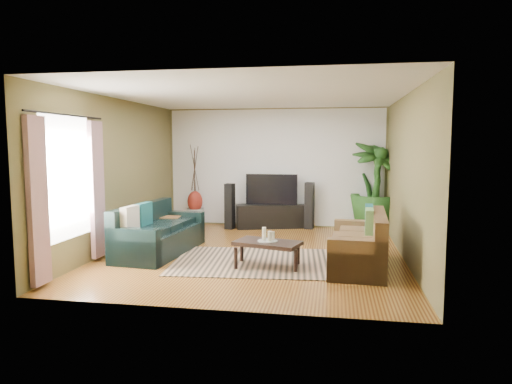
% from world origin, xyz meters
% --- Properties ---
extents(floor, '(5.50, 5.50, 0.00)m').
position_xyz_m(floor, '(0.00, 0.00, 0.00)').
color(floor, '#9C6728').
rests_on(floor, ground).
extents(ceiling, '(5.50, 5.50, 0.00)m').
position_xyz_m(ceiling, '(0.00, 0.00, 2.70)').
color(ceiling, white).
rests_on(ceiling, ground).
extents(wall_back, '(5.00, 0.00, 5.00)m').
position_xyz_m(wall_back, '(0.00, 2.75, 1.35)').
color(wall_back, brown).
rests_on(wall_back, ground).
extents(wall_front, '(5.00, 0.00, 5.00)m').
position_xyz_m(wall_front, '(0.00, -2.75, 1.35)').
color(wall_front, brown).
rests_on(wall_front, ground).
extents(wall_left, '(0.00, 5.50, 5.50)m').
position_xyz_m(wall_left, '(-2.50, 0.00, 1.35)').
color(wall_left, brown).
rests_on(wall_left, ground).
extents(wall_right, '(0.00, 5.50, 5.50)m').
position_xyz_m(wall_right, '(2.50, 0.00, 1.35)').
color(wall_right, brown).
rests_on(wall_right, ground).
extents(backwall_panel, '(4.90, 0.00, 4.90)m').
position_xyz_m(backwall_panel, '(0.00, 2.74, 1.35)').
color(backwall_panel, white).
rests_on(backwall_panel, ground).
extents(window_pane, '(0.00, 1.80, 1.80)m').
position_xyz_m(window_pane, '(-2.48, -1.60, 1.40)').
color(window_pane, white).
rests_on(window_pane, ground).
extents(curtain_near, '(0.08, 0.35, 2.20)m').
position_xyz_m(curtain_near, '(-2.43, -2.35, 1.15)').
color(curtain_near, gray).
rests_on(curtain_near, ground).
extents(curtain_far, '(0.08, 0.35, 2.20)m').
position_xyz_m(curtain_far, '(-2.43, -0.85, 1.15)').
color(curtain_far, gray).
rests_on(curtain_far, ground).
extents(curtain_rod, '(0.03, 1.90, 0.03)m').
position_xyz_m(curtain_rod, '(-2.43, -1.60, 2.30)').
color(curtain_rod, black).
rests_on(curtain_rod, ground).
extents(sofa_left, '(1.04, 2.08, 0.85)m').
position_xyz_m(sofa_left, '(-1.61, -0.25, 0.42)').
color(sofa_left, black).
rests_on(sofa_left, floor).
extents(sofa_right, '(0.91, 1.83, 0.85)m').
position_xyz_m(sofa_right, '(1.72, -0.62, 0.42)').
color(sofa_right, brown).
rests_on(sofa_right, floor).
extents(area_rug, '(2.81, 2.10, 0.01)m').
position_xyz_m(area_rug, '(0.16, -0.56, 0.01)').
color(area_rug, '#9E7A5D').
rests_on(area_rug, floor).
extents(coffee_table, '(1.09, 0.78, 0.40)m').
position_xyz_m(coffee_table, '(0.36, -0.83, 0.20)').
color(coffee_table, black).
rests_on(coffee_table, floor).
extents(candle_tray, '(0.30, 0.30, 0.01)m').
position_xyz_m(candle_tray, '(0.36, -0.83, 0.41)').
color(candle_tray, gray).
rests_on(candle_tray, coffee_table).
extents(candle_tall, '(0.06, 0.06, 0.20)m').
position_xyz_m(candle_tall, '(0.30, -0.80, 0.51)').
color(candle_tall, '#F2E9CC').
rests_on(candle_tall, candle_tray).
extents(candle_mid, '(0.06, 0.06, 0.15)m').
position_xyz_m(candle_mid, '(0.40, -0.87, 0.49)').
color(candle_mid, beige).
rests_on(candle_mid, candle_tray).
extents(candle_short, '(0.06, 0.06, 0.13)m').
position_xyz_m(candle_short, '(0.43, -0.77, 0.48)').
color(candle_short, beige).
rests_on(candle_short, candle_tray).
extents(tv_stand, '(1.66, 0.92, 0.53)m').
position_xyz_m(tv_stand, '(-0.04, 2.50, 0.26)').
color(tv_stand, black).
rests_on(tv_stand, floor).
extents(television, '(1.16, 0.06, 0.69)m').
position_xyz_m(television, '(-0.04, 2.50, 0.87)').
color(television, black).
rests_on(television, tv_stand).
extents(speaker_left, '(0.22, 0.23, 1.01)m').
position_xyz_m(speaker_left, '(-0.93, 2.18, 0.51)').
color(speaker_left, black).
rests_on(speaker_left, floor).
extents(speaker_right, '(0.22, 0.24, 1.04)m').
position_xyz_m(speaker_right, '(0.82, 2.50, 0.52)').
color(speaker_right, black).
rests_on(speaker_right, floor).
extents(potted_plant, '(1.46, 1.46, 1.96)m').
position_xyz_m(potted_plant, '(2.22, 2.50, 0.98)').
color(potted_plant, '#1F4918').
rests_on(potted_plant, floor).
extents(plant_pot, '(0.36, 0.36, 0.28)m').
position_xyz_m(plant_pot, '(2.22, 2.50, 0.14)').
color(plant_pot, black).
rests_on(plant_pot, floor).
extents(pedestal, '(0.46, 0.46, 0.38)m').
position_xyz_m(pedestal, '(-1.84, 2.50, 0.19)').
color(pedestal, gray).
rests_on(pedestal, floor).
extents(vase, '(0.35, 0.35, 0.49)m').
position_xyz_m(vase, '(-1.84, 2.50, 0.56)').
color(vase, maroon).
rests_on(vase, pedestal).
extents(side_table, '(0.54, 0.54, 0.53)m').
position_xyz_m(side_table, '(-1.76, 0.49, 0.27)').
color(side_table, brown).
rests_on(side_table, floor).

